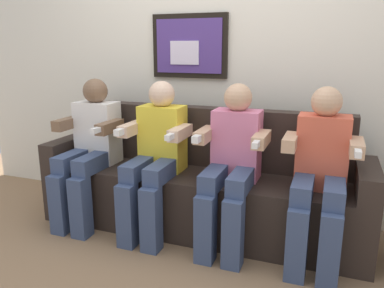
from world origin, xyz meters
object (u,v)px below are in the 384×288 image
object	(u,v)px
couch	(200,188)
person_left_center	(156,153)
person_right_center	(232,161)
person_rightmost	(320,170)
person_leftmost	(90,146)

from	to	relation	value
couch	person_left_center	world-z (taller)	person_left_center
person_right_center	person_rightmost	distance (m)	0.56
couch	person_right_center	distance (m)	0.44
person_left_center	couch	bearing A→B (deg)	30.96
person_leftmost	person_left_center	xyz separation A→B (m)	(0.56, -0.00, 0.00)
person_right_center	person_rightmost	size ratio (longest dim) A/B	1.00
person_right_center	couch	bearing A→B (deg)	149.03
person_left_center	person_right_center	xyz separation A→B (m)	(0.56, 0.00, 0.00)
person_left_center	person_rightmost	world-z (taller)	same
couch	person_leftmost	bearing A→B (deg)	-168.71
person_leftmost	couch	bearing A→B (deg)	11.29
person_leftmost	person_rightmost	xyz separation A→B (m)	(1.69, 0.00, 0.00)
person_left_center	person_rightmost	bearing A→B (deg)	0.02
person_leftmost	person_left_center	bearing A→B (deg)	-0.05
person_leftmost	person_right_center	size ratio (longest dim) A/B	1.00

